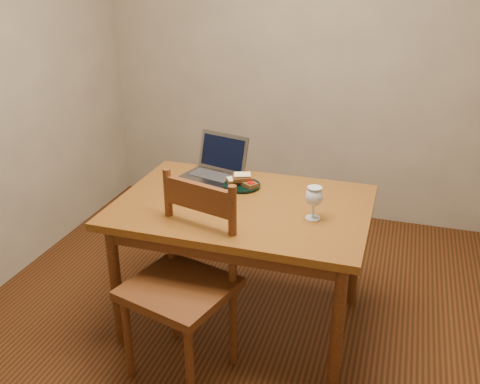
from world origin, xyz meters
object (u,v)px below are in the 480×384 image
(table, at_px, (243,218))
(milk_glass, at_px, (314,203))
(chair, at_px, (182,275))
(laptop, at_px, (216,166))
(plate, at_px, (242,186))

(table, height_order, milk_glass, milk_glass)
(chair, height_order, laptop, laptop)
(plate, xyz_separation_m, laptop, (-0.19, 0.12, 0.05))
(plate, bearing_deg, chair, -98.75)
(milk_glass, relative_size, laptop, 0.44)
(table, relative_size, plate, 6.35)
(plate, height_order, laptop, laptop)
(laptop, bearing_deg, table, -36.13)
(table, relative_size, milk_glass, 7.69)
(table, xyz_separation_m, plate, (-0.07, 0.20, 0.09))
(chair, distance_m, laptop, 0.80)
(chair, relative_size, plate, 2.76)
(table, relative_size, chair, 2.30)
(chair, bearing_deg, plate, 96.43)
(laptop, bearing_deg, plate, -16.49)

